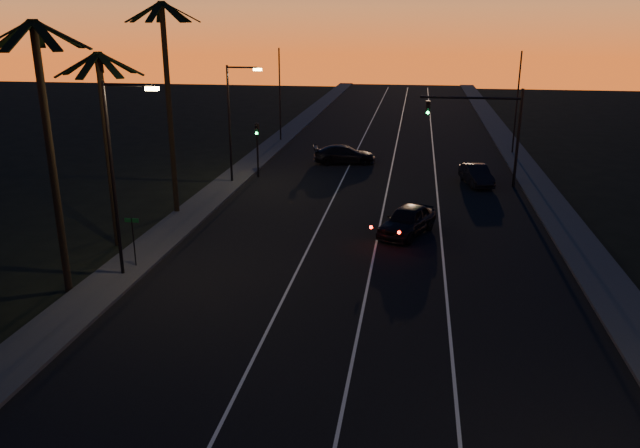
% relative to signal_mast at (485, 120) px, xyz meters
% --- Properties ---
extents(road, '(20.00, 170.00, 0.01)m').
position_rel_signal_mast_xyz_m(road, '(-7.14, -9.99, -4.78)').
color(road, black).
rests_on(road, ground).
extents(sidewalk_left, '(2.40, 170.00, 0.16)m').
position_rel_signal_mast_xyz_m(sidewalk_left, '(-18.34, -9.99, -4.70)').
color(sidewalk_left, '#353633').
rests_on(sidewalk_left, ground).
extents(sidewalk_right, '(2.40, 170.00, 0.16)m').
position_rel_signal_mast_xyz_m(sidewalk_right, '(4.06, -9.99, -4.70)').
color(sidewalk_right, '#353633').
rests_on(sidewalk_right, ground).
extents(lane_stripe_left, '(0.12, 160.00, 0.01)m').
position_rel_signal_mast_xyz_m(lane_stripe_left, '(-10.14, -9.99, -4.76)').
color(lane_stripe_left, silver).
rests_on(lane_stripe_left, road).
extents(lane_stripe_mid, '(0.12, 160.00, 0.01)m').
position_rel_signal_mast_xyz_m(lane_stripe_mid, '(-6.64, -9.99, -4.76)').
color(lane_stripe_mid, silver).
rests_on(lane_stripe_mid, road).
extents(lane_stripe_right, '(0.12, 160.00, 0.01)m').
position_rel_signal_mast_xyz_m(lane_stripe_right, '(-3.14, -9.99, -4.76)').
color(lane_stripe_right, silver).
rests_on(lane_stripe_right, road).
extents(palm_near, '(4.25, 4.16, 11.53)m').
position_rel_signal_mast_xyz_m(palm_near, '(-19.74, -21.99, 2.29)').
color(palm_near, black).
rests_on(palm_near, ground).
extents(palm_mid, '(4.25, 4.16, 10.03)m').
position_rel_signal_mast_xyz_m(palm_mid, '(-20.34, -15.99, 1.47)').
color(palm_mid, black).
rests_on(palm_mid, ground).
extents(palm_far, '(4.25, 4.16, 12.53)m').
position_rel_signal_mast_xyz_m(palm_far, '(-19.34, -9.99, 2.83)').
color(palm_far, black).
rests_on(palm_far, ground).
extents(streetlight_left_near, '(2.55, 0.26, 9.00)m').
position_rel_signal_mast_xyz_m(streetlight_left_near, '(-17.84, -19.99, 0.54)').
color(streetlight_left_near, black).
rests_on(streetlight_left_near, ground).
extents(streetlight_left_far, '(2.55, 0.26, 8.50)m').
position_rel_signal_mast_xyz_m(streetlight_left_far, '(-17.82, -1.99, 0.28)').
color(streetlight_left_far, black).
rests_on(streetlight_left_far, ground).
extents(street_sign, '(0.70, 0.06, 2.60)m').
position_rel_signal_mast_xyz_m(street_sign, '(-17.94, -18.99, -3.13)').
color(street_sign, black).
rests_on(street_sign, ground).
extents(signal_mast, '(7.10, 0.41, 7.00)m').
position_rel_signal_mast_xyz_m(signal_mast, '(0.00, 0.00, 0.00)').
color(signal_mast, black).
rests_on(signal_mast, ground).
extents(signal_post, '(0.28, 0.37, 4.20)m').
position_rel_signal_mast_xyz_m(signal_post, '(-16.64, -0.01, -1.89)').
color(signal_post, black).
rests_on(signal_post, ground).
extents(far_pole_left, '(0.14, 0.14, 9.00)m').
position_rel_signal_mast_xyz_m(far_pole_left, '(-18.14, 15.01, -0.28)').
color(far_pole_left, black).
rests_on(far_pole_left, ground).
extents(far_pole_right, '(0.14, 0.14, 9.00)m').
position_rel_signal_mast_xyz_m(far_pole_right, '(3.86, 12.01, -0.28)').
color(far_pole_right, black).
rests_on(far_pole_right, ground).
extents(lead_car, '(3.76, 5.59, 1.62)m').
position_rel_signal_mast_xyz_m(lead_car, '(-5.05, -11.87, -3.96)').
color(lead_car, black).
rests_on(lead_car, road).
extents(right_car, '(2.41, 4.55, 1.43)m').
position_rel_signal_mast_xyz_m(right_car, '(-0.28, 0.24, -4.06)').
color(right_car, black).
rests_on(right_car, road).
extents(cross_car, '(5.53, 3.11, 1.51)m').
position_rel_signal_mast_xyz_m(cross_car, '(-10.66, 5.86, -4.01)').
color(cross_car, black).
rests_on(cross_car, road).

